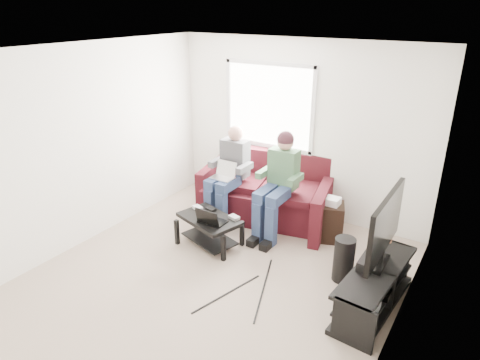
% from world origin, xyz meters
% --- Properties ---
extents(floor, '(4.50, 4.50, 0.00)m').
position_xyz_m(floor, '(0.00, 0.00, 0.00)').
color(floor, tan).
rests_on(floor, ground).
extents(ceiling, '(4.50, 4.50, 0.00)m').
position_xyz_m(ceiling, '(0.00, 0.00, 2.60)').
color(ceiling, white).
rests_on(ceiling, wall_back).
extents(wall_back, '(4.50, 0.00, 4.50)m').
position_xyz_m(wall_back, '(0.00, 2.25, 1.30)').
color(wall_back, white).
rests_on(wall_back, floor).
extents(wall_front, '(4.50, 0.00, 4.50)m').
position_xyz_m(wall_front, '(0.00, -2.25, 1.30)').
color(wall_front, white).
rests_on(wall_front, floor).
extents(wall_left, '(0.00, 4.50, 4.50)m').
position_xyz_m(wall_left, '(-2.00, 0.00, 1.30)').
color(wall_left, white).
rests_on(wall_left, floor).
extents(wall_right, '(0.00, 4.50, 4.50)m').
position_xyz_m(wall_right, '(2.00, 0.00, 1.30)').
color(wall_right, white).
rests_on(wall_right, floor).
extents(window, '(1.48, 0.04, 1.28)m').
position_xyz_m(window, '(-0.50, 2.23, 1.60)').
color(window, white).
rests_on(window, wall_back).
extents(sofa, '(2.22, 1.30, 0.95)m').
position_xyz_m(sofa, '(-0.30, 1.82, 0.34)').
color(sofa, '#421012').
rests_on(sofa, floor).
extents(person_left, '(0.40, 0.70, 1.40)m').
position_xyz_m(person_left, '(-0.70, 1.44, 0.78)').
color(person_left, navy).
rests_on(person_left, sofa).
extents(person_right, '(0.40, 0.71, 1.44)m').
position_xyz_m(person_right, '(0.10, 1.46, 0.84)').
color(person_right, navy).
rests_on(person_right, sofa).
extents(laptop_silver, '(0.36, 0.29, 0.24)m').
position_xyz_m(laptop_silver, '(-0.70, 1.29, 0.77)').
color(laptop_silver, silver).
rests_on(laptop_silver, person_left).
extents(coffee_table, '(0.92, 0.71, 0.41)m').
position_xyz_m(coffee_table, '(-0.50, 0.66, 0.30)').
color(coffee_table, black).
rests_on(coffee_table, floor).
extents(laptop_black, '(0.40, 0.34, 0.24)m').
position_xyz_m(laptop_black, '(-0.38, 0.58, 0.53)').
color(laptop_black, black).
rests_on(laptop_black, coffee_table).
extents(controller_a, '(0.16, 0.13, 0.04)m').
position_xyz_m(controller_a, '(-0.78, 0.78, 0.43)').
color(controller_a, silver).
rests_on(controller_a, coffee_table).
extents(controller_b, '(0.16, 0.12, 0.04)m').
position_xyz_m(controller_b, '(-0.60, 0.84, 0.43)').
color(controller_b, black).
rests_on(controller_b, coffee_table).
extents(controller_c, '(0.16, 0.12, 0.04)m').
position_xyz_m(controller_c, '(-0.20, 0.81, 0.43)').
color(controller_c, gray).
rests_on(controller_c, coffee_table).
extents(tv_stand, '(0.53, 1.43, 0.46)m').
position_xyz_m(tv_stand, '(1.73, 0.57, 0.21)').
color(tv_stand, black).
rests_on(tv_stand, floor).
extents(tv, '(0.12, 1.10, 0.81)m').
position_xyz_m(tv, '(1.73, 0.67, 0.92)').
color(tv, black).
rests_on(tv, tv_stand).
extents(soundbar, '(0.12, 0.50, 0.10)m').
position_xyz_m(soundbar, '(1.61, 0.67, 0.51)').
color(soundbar, black).
rests_on(soundbar, tv_stand).
extents(drink_cup, '(0.08, 0.08, 0.12)m').
position_xyz_m(drink_cup, '(1.68, 1.20, 0.52)').
color(drink_cup, '#A46946').
rests_on(drink_cup, tv_stand).
extents(console_white, '(0.30, 0.22, 0.06)m').
position_xyz_m(console_white, '(1.73, 0.17, 0.28)').
color(console_white, silver).
rests_on(console_white, tv_stand).
extents(console_grey, '(0.34, 0.26, 0.08)m').
position_xyz_m(console_grey, '(1.73, 0.87, 0.29)').
color(console_grey, gray).
rests_on(console_grey, tv_stand).
extents(console_black, '(0.38, 0.30, 0.07)m').
position_xyz_m(console_black, '(1.73, 0.52, 0.28)').
color(console_black, black).
rests_on(console_black, tv_stand).
extents(subwoofer, '(0.24, 0.24, 0.55)m').
position_xyz_m(subwoofer, '(1.29, 0.86, 0.27)').
color(subwoofer, black).
rests_on(subwoofer, floor).
extents(keyboard_floor, '(0.26, 0.44, 0.02)m').
position_xyz_m(keyboard_floor, '(1.55, 0.19, 0.01)').
color(keyboard_floor, black).
rests_on(keyboard_floor, floor).
extents(end_table, '(0.35, 0.35, 0.63)m').
position_xyz_m(end_table, '(0.80, 1.67, 0.28)').
color(end_table, black).
rests_on(end_table, floor).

